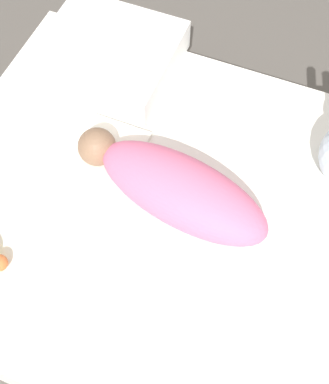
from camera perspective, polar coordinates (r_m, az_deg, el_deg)
ground_plane at (r=1.60m, az=-1.64°, el=-4.17°), size 12.00×12.00×0.00m
bed_mattress at (r=1.51m, az=-1.73°, el=-2.54°), size 1.17×1.08×0.20m
burp_cloth at (r=1.50m, az=-5.96°, el=4.48°), size 0.18×0.19×0.02m
swaddled_baby at (r=1.36m, az=1.12°, el=0.49°), size 0.57×0.27×0.14m
pillow at (r=1.67m, az=-5.99°, el=14.28°), size 0.39×0.36×0.10m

